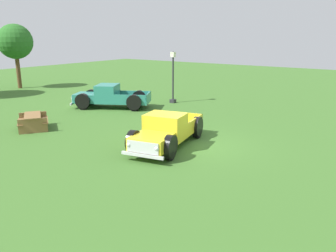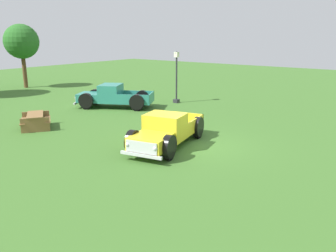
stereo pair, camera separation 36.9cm
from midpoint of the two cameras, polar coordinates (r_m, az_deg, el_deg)
name	(u,v)px [view 1 (the left image)]	position (r m, az deg, el deg)	size (l,w,h in m)	color
ground_plane	(195,144)	(15.71, 3.87, -3.03)	(80.00, 80.00, 0.00)	#3D6B28
pickup_truck_foreground	(165,132)	(15.01, -1.25, -0.99)	(5.18, 2.75, 1.51)	yellow
pickup_truck_behind_left	(107,97)	(23.72, -10.54, 4.78)	(4.01, 5.38, 1.57)	#2D8475
lamp_post_near	(173,76)	(24.89, 0.41, 8.27)	(0.36, 0.36, 3.70)	#2D2D33
picnic_table	(33,120)	(19.43, -21.94, 0.92)	(2.24, 2.32, 0.78)	olive
trash_can	(108,92)	(27.48, -10.22, 5.59)	(0.59, 0.59, 0.95)	#2D6B2D
oak_tree_east	(15,42)	(34.65, -24.24, 12.56)	(3.10, 3.10, 5.74)	brown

